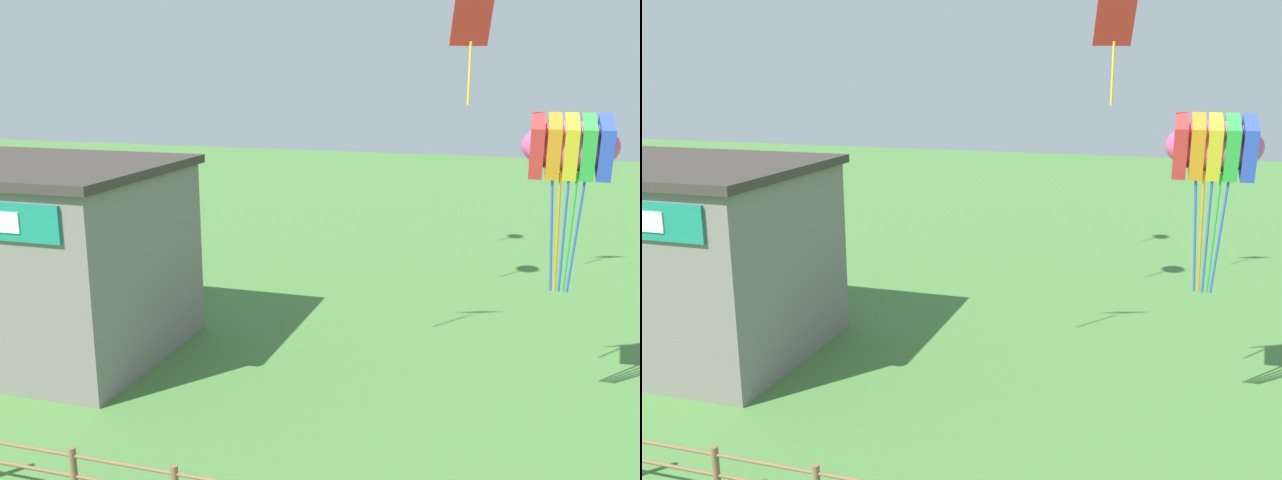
% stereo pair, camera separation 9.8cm
% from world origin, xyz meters
% --- Properties ---
extents(seaside_building, '(8.66, 6.03, 5.38)m').
position_xyz_m(seaside_building, '(-10.02, 11.22, 2.70)').
color(seaside_building, slate).
rests_on(seaside_building, ground_plane).
extents(kite_rainbow_parafoil, '(2.05, 1.41, 3.99)m').
position_xyz_m(kite_rainbow_parafoil, '(4.37, 11.39, 6.22)').
color(kite_rainbow_parafoil, '#E54C8C').
extents(kite_red_diamond, '(0.88, 0.65, 2.23)m').
position_xyz_m(kite_red_diamond, '(2.25, 10.20, 8.68)').
color(kite_red_diamond, red).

